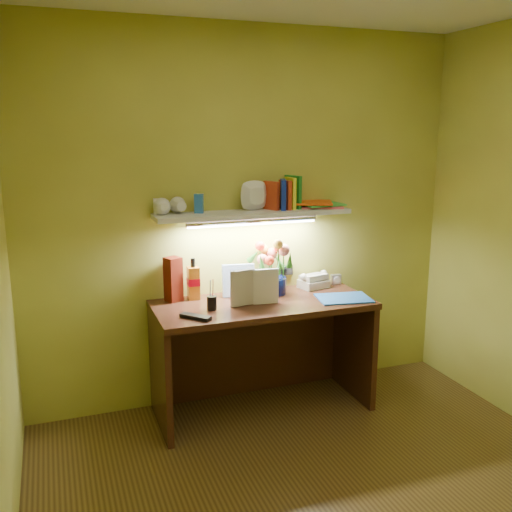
{
  "coord_description": "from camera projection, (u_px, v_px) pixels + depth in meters",
  "views": [
    {
      "loc": [
        -1.25,
        -2.09,
        1.84
      ],
      "look_at": [
        0.01,
        1.35,
        1.02
      ],
      "focal_mm": 40.0,
      "sensor_mm": 36.0,
      "label": 1
    }
  ],
  "objects": [
    {
      "name": "whisky_box",
      "position": [
        173.0,
        279.0,
        3.66
      ],
      "size": [
        0.12,
        0.12,
        0.29
      ],
      "primitive_type": "cube",
      "rotation": [
        0.0,
        0.0,
        0.39
      ],
      "color": "#591407",
      "rests_on": "desk"
    },
    {
      "name": "pen_cup",
      "position": [
        212.0,
        298.0,
        3.49
      ],
      "size": [
        0.06,
        0.06,
        0.15
      ],
      "primitive_type": "cylinder",
      "rotation": [
        0.0,
        0.0,
        0.0
      ],
      "color": "black",
      "rests_on": "desk"
    },
    {
      "name": "desk_book_b",
      "position": [
        253.0,
        287.0,
        3.59
      ],
      "size": [
        0.17,
        0.04,
        0.23
      ],
      "primitive_type": "imported",
      "rotation": [
        0.0,
        0.0,
        -0.14
      ],
      "color": "white",
      "rests_on": "desk"
    },
    {
      "name": "desk_book_a",
      "position": [
        230.0,
        290.0,
        3.52
      ],
      "size": [
        0.17,
        0.04,
        0.23
      ],
      "primitive_type": "imported",
      "rotation": [
        0.0,
        0.0,
        0.09
      ],
      "color": "beige",
      "rests_on": "desk"
    },
    {
      "name": "blue_folder",
      "position": [
        344.0,
        298.0,
        3.73
      ],
      "size": [
        0.38,
        0.3,
        0.01
      ],
      "primitive_type": "cube",
      "rotation": [
        0.0,
        0.0,
        -0.17
      ],
      "color": "blue",
      "rests_on": "desk"
    },
    {
      "name": "art_card",
      "position": [
        238.0,
        280.0,
        3.78
      ],
      "size": [
        0.22,
        0.07,
        0.21
      ],
      "primitive_type": null,
      "rotation": [
        0.0,
        0.0,
        -0.14
      ],
      "color": "white",
      "rests_on": "desk"
    },
    {
      "name": "wall_shelf",
      "position": [
        258.0,
        208.0,
        3.72
      ],
      "size": [
        1.31,
        0.34,
        0.25
      ],
      "color": "white",
      "rests_on": "ground"
    },
    {
      "name": "flower_bouquet",
      "position": [
        270.0,
        266.0,
        3.82
      ],
      "size": [
        0.24,
        0.24,
        0.38
      ],
      "primitive_type": null,
      "rotation": [
        0.0,
        0.0,
        0.02
      ],
      "color": "#070C34",
      "rests_on": "desk"
    },
    {
      "name": "telephone",
      "position": [
        314.0,
        280.0,
        3.99
      ],
      "size": [
        0.22,
        0.18,
        0.11
      ],
      "primitive_type": null,
      "rotation": [
        0.0,
        0.0,
        0.22
      ],
      "color": "silver",
      "rests_on": "desk"
    },
    {
      "name": "tv_remote",
      "position": [
        195.0,
        317.0,
        3.34
      ],
      "size": [
        0.17,
        0.18,
        0.02
      ],
      "primitive_type": "cube",
      "rotation": [
        0.0,
        0.0,
        0.72
      ],
      "color": "black",
      "rests_on": "desk"
    },
    {
      "name": "desk",
      "position": [
        263.0,
        356.0,
        3.75
      ],
      "size": [
        1.4,
        0.6,
        0.75
      ],
      "primitive_type": "cube",
      "color": "#331B0E",
      "rests_on": "ground"
    },
    {
      "name": "whisky_bottle",
      "position": [
        193.0,
        279.0,
        3.7
      ],
      "size": [
        0.08,
        0.08,
        0.27
      ],
      "primitive_type": null,
      "rotation": [
        0.0,
        0.0,
        -0.03
      ],
      "color": "#B76213",
      "rests_on": "desk"
    },
    {
      "name": "desk_clock",
      "position": [
        336.0,
        279.0,
        4.08
      ],
      "size": [
        0.07,
        0.04,
        0.07
      ],
      "primitive_type": "cube",
      "rotation": [
        0.0,
        0.0,
        -0.09
      ],
      "color": "silver",
      "rests_on": "desk"
    }
  ]
}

